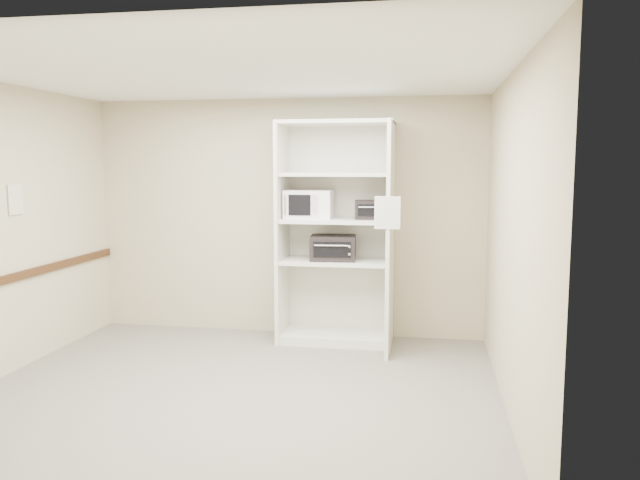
% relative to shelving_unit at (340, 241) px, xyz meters
% --- Properties ---
extents(floor, '(4.50, 4.00, 0.01)m').
position_rel_shelving_unit_xyz_m(floor, '(-0.67, -1.70, -1.13)').
color(floor, '#645E54').
rests_on(floor, ground).
extents(ceiling, '(4.50, 4.00, 0.01)m').
position_rel_shelving_unit_xyz_m(ceiling, '(-0.67, -1.70, 1.57)').
color(ceiling, white).
extents(wall_back, '(4.50, 0.02, 2.70)m').
position_rel_shelving_unit_xyz_m(wall_back, '(-0.67, 0.30, 0.22)').
color(wall_back, '#BDB08E').
rests_on(wall_back, ground).
extents(wall_front, '(4.50, 0.02, 2.70)m').
position_rel_shelving_unit_xyz_m(wall_front, '(-0.67, -3.70, 0.22)').
color(wall_front, '#BDB08E').
rests_on(wall_front, ground).
extents(wall_right, '(0.02, 4.00, 2.70)m').
position_rel_shelving_unit_xyz_m(wall_right, '(1.58, -1.70, 0.22)').
color(wall_right, '#BDB08E').
rests_on(wall_right, ground).
extents(shelving_unit, '(1.24, 0.92, 2.42)m').
position_rel_shelving_unit_xyz_m(shelving_unit, '(0.00, 0.00, 0.00)').
color(shelving_unit, silver).
rests_on(shelving_unit, floor).
extents(microwave, '(0.52, 0.40, 0.31)m').
position_rel_shelving_unit_xyz_m(microwave, '(-0.35, 0.04, 0.39)').
color(microwave, white).
rests_on(microwave, shelving_unit).
extents(toaster_oven_upper, '(0.37, 0.29, 0.20)m').
position_rel_shelving_unit_xyz_m(toaster_oven_upper, '(0.34, 0.01, 0.34)').
color(toaster_oven_upper, black).
rests_on(toaster_oven_upper, shelving_unit).
extents(toaster_oven_lower, '(0.51, 0.41, 0.27)m').
position_rel_shelving_unit_xyz_m(toaster_oven_lower, '(-0.07, -0.04, -0.08)').
color(toaster_oven_lower, black).
rests_on(toaster_oven_lower, shelving_unit).
extents(paper_sign, '(0.25, 0.01, 0.31)m').
position_rel_shelving_unit_xyz_m(paper_sign, '(0.55, -0.63, 0.36)').
color(paper_sign, white).
rests_on(paper_sign, shelving_unit).
extents(wall_poster, '(0.01, 0.20, 0.28)m').
position_rel_shelving_unit_xyz_m(wall_poster, '(-2.90, -1.39, 0.49)').
color(wall_poster, silver).
rests_on(wall_poster, wall_left).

